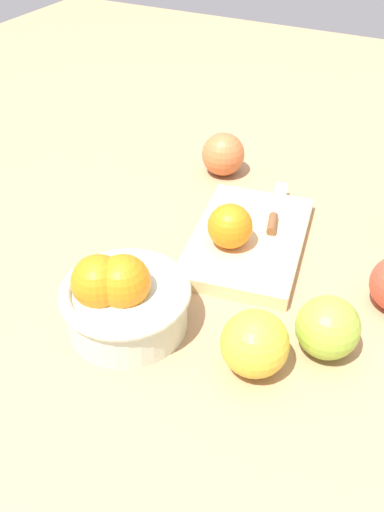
# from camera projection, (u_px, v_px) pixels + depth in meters

# --- Properties ---
(ground_plane) EXTENTS (2.40, 2.40, 0.00)m
(ground_plane) POSITION_uv_depth(u_px,v_px,m) (246.00, 275.00, 0.79)
(ground_plane) COLOR tan
(bowl) EXTENTS (0.16, 0.16, 0.11)m
(bowl) POSITION_uv_depth(u_px,v_px,m) (122.00, 298.00, 0.68)
(bowl) COLOR beige
(bowl) RESTS_ON ground_plane
(cutting_board) EXTENTS (0.28, 0.20, 0.02)m
(cutting_board) POSITION_uv_depth(u_px,v_px,m) (248.00, 240.00, 0.84)
(cutting_board) COLOR #DBB77F
(cutting_board) RESTS_ON ground_plane
(orange_on_board) EXTENTS (0.07, 0.07, 0.07)m
(orange_on_board) POSITION_uv_depth(u_px,v_px,m) (230.00, 226.00, 0.79)
(orange_on_board) COLOR orange
(orange_on_board) RESTS_ON cutting_board
(knife) EXTENTS (0.15, 0.06, 0.01)m
(knife) POSITION_uv_depth(u_px,v_px,m) (277.00, 214.00, 0.86)
(knife) COLOR silver
(knife) RESTS_ON cutting_board
(apple_front_left) EXTENTS (0.08, 0.08, 0.08)m
(apple_front_left) POSITION_uv_depth(u_px,v_px,m) (328.00, 328.00, 0.65)
(apple_front_left) COLOR #8EB738
(apple_front_left) RESTS_ON ground_plane
(apple_back_right) EXTENTS (0.08, 0.08, 0.08)m
(apple_back_right) POSITION_uv_depth(u_px,v_px,m) (223.00, 154.00, 0.99)
(apple_back_right) COLOR #CC6638
(apple_back_right) RESTS_ON ground_plane
(apple_front_left_2) EXTENTS (0.08, 0.08, 0.08)m
(apple_front_left_2) POSITION_uv_depth(u_px,v_px,m) (255.00, 344.00, 0.63)
(apple_front_left_2) COLOR gold
(apple_front_left_2) RESTS_ON ground_plane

